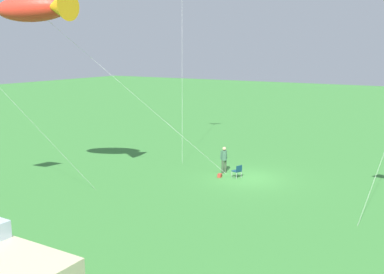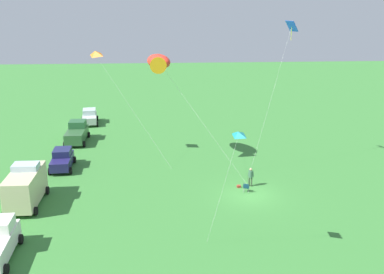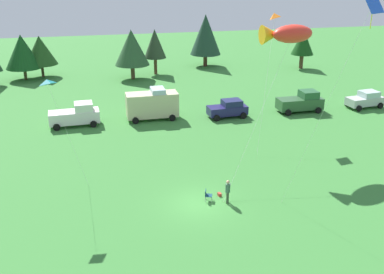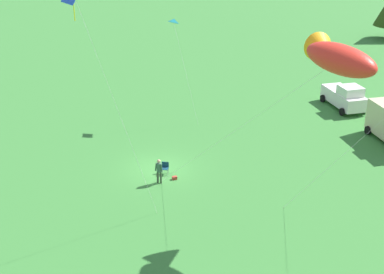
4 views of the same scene
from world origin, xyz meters
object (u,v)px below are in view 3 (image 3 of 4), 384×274
car_silver_compact (365,99)px  kite_large_fish (288,34)px  car_navy_hatch (228,109)px  kite_delta_teal (47,82)px  truck_white_pickup (76,115)px  kite_diamond_blue (371,9)px  folding_chair (207,194)px  person_kite_flyer (228,190)px  kite_delta_orange (274,16)px  van_camper_beige (152,104)px  truck_green_flatbed (301,102)px  backpack_on_grass (219,194)px

car_silver_compact → kite_large_fish: kite_large_fish is taller
car_navy_hatch → kite_delta_teal: (-16.88, -14.57, 7.50)m
car_silver_compact → car_navy_hatch: bearing=171.9°
truck_white_pickup → kite_diamond_blue: 31.02m
folding_chair → truck_white_pickup: 20.29m
car_silver_compact → kite_delta_teal: (-33.27, -14.36, 7.50)m
kite_delta_teal → kite_diamond_blue: 19.69m
person_kite_flyer → truck_white_pickup: 21.43m
kite_delta_orange → kite_diamond_blue: size_ratio=0.80×
car_silver_compact → folding_chair: bearing=-151.2°
kite_large_fish → kite_diamond_blue: kite_diamond_blue is taller
van_camper_beige → kite_diamond_blue: (8.57, -23.56, 11.68)m
person_kite_flyer → van_camper_beige: 19.20m
car_navy_hatch → truck_green_flatbed: truck_green_flatbed is taller
kite_large_fish → kite_diamond_blue: (-1.20, -12.63, 3.12)m
folding_chair → kite_delta_teal: (-10.06, 2.64, 7.96)m
backpack_on_grass → kite_large_fish: size_ratio=0.03×
car_navy_hatch → kite_large_fish: (1.74, -9.72, 9.25)m
truck_green_flatbed → kite_large_fish: (-6.77, -9.77, 9.10)m
truck_green_flatbed → kite_delta_teal: size_ratio=0.57×
person_kite_flyer → truck_green_flatbed: size_ratio=0.35×
person_kite_flyer → kite_large_fish: (7.28, 8.10, 9.18)m
kite_delta_teal → kite_diamond_blue: bearing=-24.1°
truck_white_pickup → kite_delta_teal: kite_delta_teal is taller
car_navy_hatch → kite_diamond_blue: (0.53, -22.35, 12.38)m
car_navy_hatch → truck_green_flatbed: size_ratio=0.86×
backpack_on_grass → truck_green_flatbed: size_ratio=0.06×
folding_chair → van_camper_beige: 18.49m
van_camper_beige → person_kite_flyer: bearing=-82.9°
kite_diamond_blue → kite_delta_orange: bearing=82.3°
folding_chair → car_navy_hatch: size_ratio=0.19×
truck_green_flatbed → kite_delta_teal: (-25.39, -14.62, 7.35)m
person_kite_flyer → backpack_on_grass: person_kite_flyer is taller
kite_delta_orange → car_navy_hatch: bearing=131.7°
folding_chair → kite_large_fish: bearing=61.1°
truck_white_pickup → kite_delta_orange: 21.86m
car_silver_compact → kite_delta_teal: kite_delta_teal is taller
kite_delta_orange → kite_diamond_blue: 19.20m
truck_green_flatbed → folding_chair: bearing=-131.8°
truck_green_flatbed → kite_delta_orange: kite_delta_orange is taller
backpack_on_grass → truck_white_pickup: size_ratio=0.06×
truck_green_flatbed → kite_delta_orange: 11.76m
kite_delta_orange → folding_chair: bearing=-125.8°
truck_white_pickup → kite_large_fish: (17.67, -10.64, 9.10)m
truck_white_pickup → kite_diamond_blue: bearing=-57.4°
truck_white_pickup → kite_delta_teal: bearing=-96.2°
person_kite_flyer → kite_delta_orange: kite_delta_orange is taller
truck_green_flatbed → kite_delta_teal: bearing=-150.3°
backpack_on_grass → folding_chair: bearing=-155.2°
person_kite_flyer → kite_delta_teal: (-11.34, 3.25, 7.43)m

